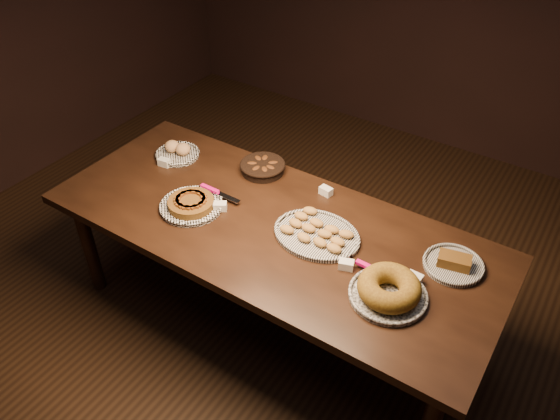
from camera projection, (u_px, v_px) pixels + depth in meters
The scene contains 9 objects.
ground at pixel (272, 319), 3.29m from camera, with size 5.00×5.00×0.00m, color black.
buffet_table at pixel (271, 235), 2.87m from camera, with size 2.40×1.00×0.75m.
apple_tart_plate at pixel (191, 204), 2.92m from camera, with size 0.38×0.34×0.06m.
madeleine_platter at pixel (317, 233), 2.74m from camera, with size 0.45×0.36×0.05m.
bundt_cake_plate at pixel (389, 290), 2.40m from camera, with size 0.39×0.36×0.11m.
croissant_basket at pixel (263, 166), 3.17m from camera, with size 0.27×0.27×0.07m.
bread_roll_plate at pixel (178, 152), 3.32m from camera, with size 0.27×0.27×0.08m.
loaf_plate at pixel (454, 264), 2.57m from camera, with size 0.29×0.29×0.07m.
tent_cards at pixel (287, 216), 2.84m from camera, with size 1.69×0.51×0.04m.
Camera 1 is at (1.23, -1.78, 2.57)m, focal length 35.00 mm.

